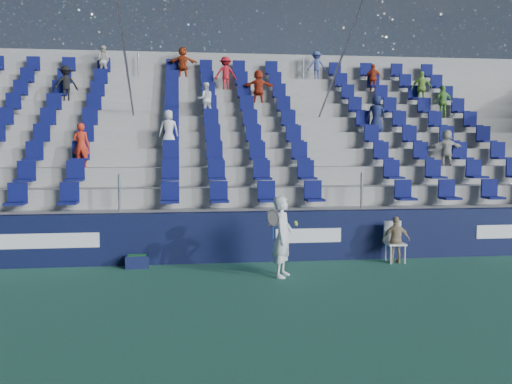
# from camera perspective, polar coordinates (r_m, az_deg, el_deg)

# --- Properties ---
(ground) EXTENTS (70.00, 70.00, 0.00)m
(ground) POSITION_cam_1_polar(r_m,az_deg,el_deg) (10.77, 0.89, -10.24)
(ground) COLOR #2C684F
(ground) RESTS_ON ground
(sponsor_wall) EXTENTS (24.00, 0.32, 1.20)m
(sponsor_wall) POSITION_cam_1_polar(r_m,az_deg,el_deg) (13.70, -1.01, -4.48)
(sponsor_wall) COLOR #0E1436
(sponsor_wall) RESTS_ON ground
(grandstand) EXTENTS (24.00, 8.17, 6.63)m
(grandstand) POSITION_cam_1_polar(r_m,az_deg,el_deg) (18.62, -2.80, 2.64)
(grandstand) COLOR #A4A39E
(grandstand) RESTS_ON ground
(tennis_player) EXTENTS (0.72, 0.74, 1.72)m
(tennis_player) POSITION_cam_1_polar(r_m,az_deg,el_deg) (12.06, 2.68, -4.47)
(tennis_player) COLOR white
(tennis_player) RESTS_ON ground
(line_judge_chair) EXTENTS (0.43, 0.44, 0.97)m
(line_judge_chair) POSITION_cam_1_polar(r_m,az_deg,el_deg) (14.06, 13.62, -4.57)
(line_judge_chair) COLOR white
(line_judge_chair) RESTS_ON ground
(line_judge) EXTENTS (0.68, 0.35, 1.11)m
(line_judge) POSITION_cam_1_polar(r_m,az_deg,el_deg) (13.92, 13.85, -4.66)
(line_judge) COLOR tan
(line_judge) RESTS_ON ground
(ball_bin) EXTENTS (0.53, 0.36, 0.29)m
(ball_bin) POSITION_cam_1_polar(r_m,az_deg,el_deg) (13.34, -11.81, -6.75)
(ball_bin) COLOR #10163D
(ball_bin) RESTS_ON ground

